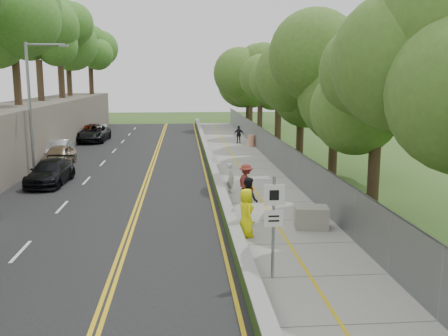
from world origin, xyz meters
name	(u,v)px	position (x,y,z in m)	size (l,w,h in m)	color
ground	(228,247)	(0.00, 0.00, 0.00)	(140.00, 140.00, 0.00)	#33511E
road	(124,171)	(-5.40, 15.00, 0.02)	(11.20, 66.00, 0.04)	black
sidewalk	(246,169)	(2.55, 15.00, 0.03)	(4.20, 66.00, 0.05)	gray
jersey_barrier	(211,165)	(0.25, 15.00, 0.30)	(0.42, 66.00, 0.60)	#66BE2F
chainlink_fence	(278,154)	(4.65, 15.00, 1.00)	(0.04, 66.00, 2.00)	slate
trees_fenceside	(316,61)	(7.00, 15.00, 7.00)	(7.00, 66.00, 14.00)	#4F792B
streetlight	(33,100)	(-10.46, 14.00, 4.64)	(2.52, 0.22, 8.00)	gray
signpost	(274,216)	(1.05, -3.02, 1.96)	(0.62, 0.09, 3.10)	gray
construction_barrel	(251,141)	(4.30, 25.62, 0.54)	(0.60, 0.60, 0.98)	#E35415
concrete_block	(311,217)	(3.48, 1.87, 0.48)	(1.30, 0.97, 0.87)	gray
car_3	(50,172)	(-9.00, 11.20, 0.72)	(1.90, 4.68, 1.36)	black
car_4	(59,155)	(-10.02, 17.39, 0.73)	(1.63, 4.04, 1.38)	gray
car_5	(57,151)	(-10.60, 19.36, 0.77)	(1.55, 4.45, 1.47)	#B6B8BD
car_6	(93,133)	(-9.94, 30.19, 0.81)	(2.56, 5.55, 1.54)	black
car_7	(89,132)	(-10.60, 31.91, 0.72)	(1.90, 4.67, 1.35)	maroon
car_8	(101,131)	(-9.67, 33.19, 0.74)	(1.66, 4.13, 1.41)	white
painter_0	(246,213)	(0.75, 1.00, 0.97)	(0.90, 0.58, 1.84)	#F5F40D
painter_1	(230,178)	(0.86, 8.25, 0.83)	(0.57, 0.38, 1.57)	beige
painter_2	(249,199)	(1.10, 2.91, 1.00)	(0.92, 0.72, 1.89)	black
painter_3	(246,182)	(1.45, 6.46, 0.96)	(1.17, 0.67, 1.81)	maroon
person_far	(239,135)	(3.47, 27.72, 0.85)	(0.94, 0.39, 1.61)	black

